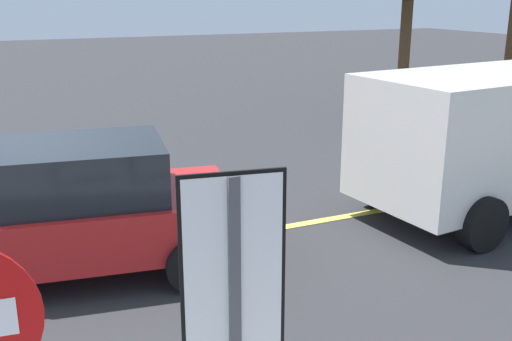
% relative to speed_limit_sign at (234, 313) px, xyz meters
% --- Properties ---
extents(ground_plane, '(80.00, 80.00, 0.00)m').
position_rel_speed_limit_sign_xyz_m(ground_plane, '(-1.09, 4.79, -1.76)').
color(ground_plane, '#2D2D30').
extents(lane_marking_centre, '(28.00, 0.16, 0.01)m').
position_rel_speed_limit_sign_xyz_m(lane_marking_centre, '(1.91, 4.79, -1.76)').
color(lane_marking_centre, '#E0D14C').
extents(speed_limit_sign, '(0.54, 0.11, 2.52)m').
position_rel_speed_limit_sign_xyz_m(speed_limit_sign, '(0.00, 0.00, 0.00)').
color(speed_limit_sign, '#4C4C51').
rests_on(speed_limit_sign, ground_plane).
extents(car_red_mid_road, '(4.29, 2.47, 1.63)m').
position_rel_speed_limit_sign_xyz_m(car_red_mid_road, '(-0.27, 4.57, -0.95)').
color(car_red_mid_road, red).
rests_on(car_red_mid_road, ground_plane).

